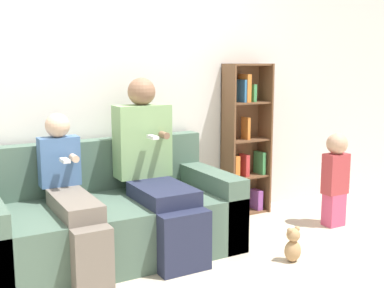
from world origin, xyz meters
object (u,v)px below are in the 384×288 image
at_px(adult_seated, 154,164).
at_px(teddy_bear, 293,245).
at_px(bookshelf, 244,143).
at_px(couch, 108,220).
at_px(toddler_standing, 335,176).
at_px(child_seated, 72,195).

relative_size(adult_seated, teddy_bear, 5.04).
xyz_separation_m(bookshelf, teddy_bear, (-0.37, -1.14, -0.55)).
height_order(couch, toddler_standing, same).
bearing_deg(toddler_standing, child_seated, 174.54).
xyz_separation_m(child_seated, bookshelf, (1.78, 0.50, 0.14)).
distance_m(couch, toddler_standing, 1.99).
height_order(toddler_standing, bookshelf, bookshelf).
bearing_deg(toddler_standing, bookshelf, 123.57).
height_order(couch, adult_seated, adult_seated).
distance_m(child_seated, teddy_bear, 1.61).
bearing_deg(child_seated, toddler_standing, -5.46).
distance_m(adult_seated, teddy_bear, 1.18).
relative_size(toddler_standing, teddy_bear, 3.17).
relative_size(couch, adult_seated, 1.43).
relative_size(toddler_standing, bookshelf, 0.58).
bearing_deg(toddler_standing, adult_seated, 170.01).
relative_size(child_seated, bookshelf, 0.75).
bearing_deg(toddler_standing, couch, 170.02).
height_order(couch, child_seated, child_seated).
xyz_separation_m(child_seated, teddy_bear, (1.41, -0.65, -0.41)).
bearing_deg(couch, teddy_bear, -34.79).
xyz_separation_m(adult_seated, teddy_bear, (0.76, -0.71, -0.55)).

